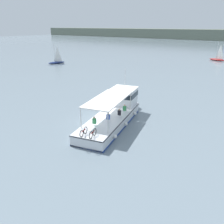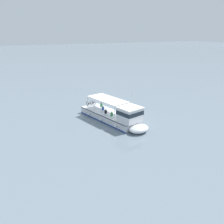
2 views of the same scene
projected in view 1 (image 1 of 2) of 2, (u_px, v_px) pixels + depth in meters
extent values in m
plane|color=slate|center=(100.00, 119.00, 26.41)|extent=(400.00, 400.00, 0.00)
cube|color=silver|center=(110.00, 121.00, 24.34)|extent=(5.95, 11.26, 1.10)
ellipsoid|color=silver|center=(128.00, 104.00, 29.71)|extent=(3.42, 2.90, 1.01)
cube|color=navy|center=(110.00, 125.00, 24.50)|extent=(5.99, 11.27, 0.16)
cube|color=#2D2D33|center=(110.00, 117.00, 24.18)|extent=(6.01, 11.28, 0.10)
cube|color=silver|center=(124.00, 97.00, 27.62)|extent=(3.31, 3.23, 1.90)
cube|color=#19232D|center=(124.00, 94.00, 27.50)|extent=(3.39, 3.28, 0.56)
cube|color=white|center=(124.00, 88.00, 27.26)|extent=(3.51, 3.43, 0.12)
cube|color=white|center=(108.00, 99.00, 23.03)|extent=(4.62, 7.24, 0.10)
cylinder|color=silver|center=(108.00, 99.00, 26.69)|extent=(0.08, 0.08, 2.00)
cylinder|color=silver|center=(131.00, 101.00, 25.74)|extent=(0.08, 0.08, 2.00)
cylinder|color=silver|center=(81.00, 118.00, 21.06)|extent=(0.08, 0.08, 2.00)
cylinder|color=silver|center=(108.00, 123.00, 20.11)|extent=(0.08, 0.08, 2.00)
cylinder|color=silver|center=(125.00, 78.00, 27.11)|extent=(0.06, 0.06, 2.20)
sphere|color=white|center=(135.00, 113.00, 26.68)|extent=(0.36, 0.36, 0.36)
sphere|color=white|center=(126.00, 124.00, 23.83)|extent=(0.36, 0.36, 0.36)
sphere|color=white|center=(115.00, 137.00, 21.14)|extent=(0.36, 0.36, 0.36)
torus|color=black|center=(85.00, 130.00, 20.25)|extent=(0.23, 0.65, 0.66)
torus|color=black|center=(82.00, 133.00, 19.64)|extent=(0.23, 0.65, 0.66)
cylinder|color=maroon|center=(83.00, 131.00, 19.90)|extent=(0.24, 0.69, 0.06)
torus|color=black|center=(95.00, 132.00, 19.93)|extent=(0.23, 0.65, 0.66)
torus|color=black|center=(91.00, 135.00, 19.33)|extent=(0.23, 0.65, 0.66)
cylinder|color=maroon|center=(93.00, 132.00, 19.59)|extent=(0.24, 0.69, 0.06)
cube|color=#338C4C|center=(94.00, 121.00, 21.85)|extent=(0.37, 0.30, 0.52)
sphere|color=tan|center=(94.00, 117.00, 21.72)|extent=(0.20, 0.20, 0.20)
cube|color=#2D4CA5|center=(108.00, 117.00, 22.85)|extent=(0.37, 0.30, 0.52)
sphere|color=beige|center=(108.00, 113.00, 22.71)|extent=(0.20, 0.20, 0.20)
cube|color=black|center=(119.00, 113.00, 23.89)|extent=(0.37, 0.30, 0.52)
sphere|color=beige|center=(119.00, 109.00, 23.76)|extent=(0.20, 0.20, 0.20)
cube|color=#338C4C|center=(125.00, 108.00, 25.15)|extent=(0.37, 0.30, 0.52)
sphere|color=tan|center=(125.00, 105.00, 25.02)|extent=(0.20, 0.20, 0.20)
ellipsoid|color=maroon|center=(217.00, 60.00, 69.25)|extent=(4.99, 2.48, 0.60)
cylinder|color=silver|center=(218.00, 50.00, 68.51)|extent=(0.08, 0.08, 4.80)
pyramid|color=white|center=(220.00, 52.00, 68.02)|extent=(1.67, 0.46, 4.08)
ellipsoid|color=navy|center=(56.00, 63.00, 63.88)|extent=(2.80, 5.00, 0.60)
cylinder|color=silver|center=(55.00, 53.00, 62.76)|extent=(0.08, 0.08, 4.80)
pyramid|color=white|center=(58.00, 54.00, 63.35)|extent=(0.58, 1.64, 4.08)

